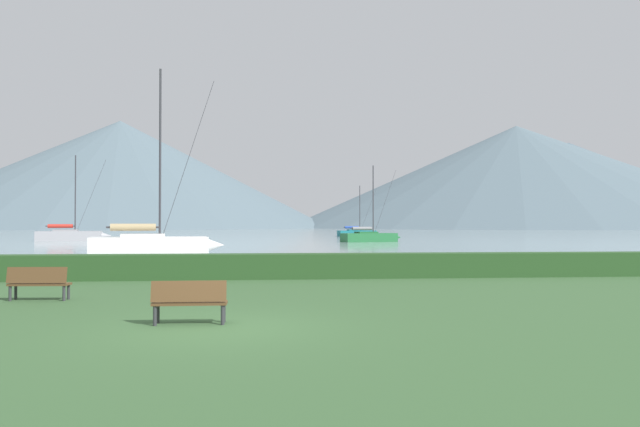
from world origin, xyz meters
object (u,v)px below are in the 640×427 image
Objects in this scene: sailboat_slip_4 at (357,233)px; park_bench_near_path at (190,300)px; sailboat_slip_2 at (152,244)px; sailboat_slip_3 at (71,235)px; park_bench_under_tree at (39,282)px; sailboat_slip_0 at (370,237)px.

park_bench_near_path is at bearing -110.24° from sailboat_slip_4.
sailboat_slip_2 is 8.20× the size of park_bench_near_path.
sailboat_slip_3 reaches higher than park_bench_under_tree.
sailboat_slip_3 is 6.45× the size of park_bench_under_tree.
sailboat_slip_0 is 5.69× the size of park_bench_near_path.
sailboat_slip_3 is at bearing 151.64° from sailboat_slip_0.
sailboat_slip_0 is 29.35m from sailboat_slip_4.
sailboat_slip_3 is at bearing 110.06° from park_bench_near_path.
park_bench_under_tree is at bearing -126.20° from sailboat_slip_0.
sailboat_slip_3 reaches higher than park_bench_near_path.
sailboat_slip_2 is 24.59m from park_bench_under_tree.
sailboat_slip_4 is at bearing 67.68° from sailboat_slip_0.
sailboat_slip_0 is 0.84× the size of sailboat_slip_3.
sailboat_slip_3 is 6.79× the size of park_bench_near_path.
sailboat_slip_4 reaches higher than park_bench_under_tree.
sailboat_slip_2 reaches higher than park_bench_under_tree.
sailboat_slip_3 is at bearing 104.97° from sailboat_slip_2.
sailboat_slip_4 is at bearing 79.04° from park_bench_near_path.
sailboat_slip_0 is 33.40m from sailboat_slip_2.
sailboat_slip_2 reaches higher than sailboat_slip_4.
sailboat_slip_0 is at bearing 73.30° from park_bench_under_tree.
sailboat_slip_0 is 0.69× the size of sailboat_slip_2.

